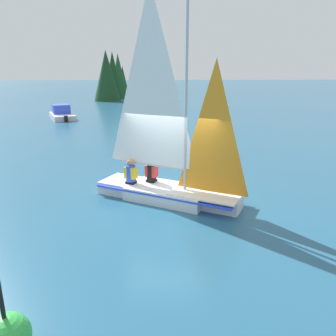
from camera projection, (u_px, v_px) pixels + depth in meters
ground_plane at (168, 199)px, 9.84m from camera, size 260.00×260.00×0.00m
sailboat_main at (168, 168)px, 9.57m from camera, size 3.29×4.34×6.11m
sailor_helm at (152, 174)px, 10.15m from camera, size 0.41×0.42×1.16m
sailor_crew at (131, 176)px, 10.01m from camera, size 0.41×0.42×1.16m
motorboat_distant at (62, 114)px, 26.30m from camera, size 4.04×2.83×1.09m
treeline_shore at (113, 76)px, 45.53m from camera, size 15.63×4.01×6.22m
buoy_marker at (7, 336)px, 4.47m from camera, size 0.64×0.64×1.28m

